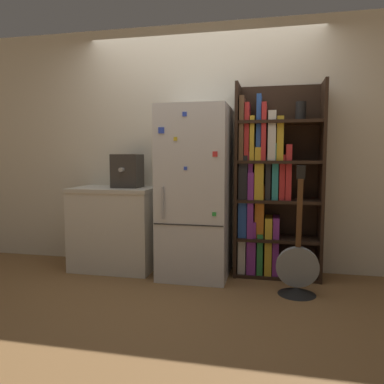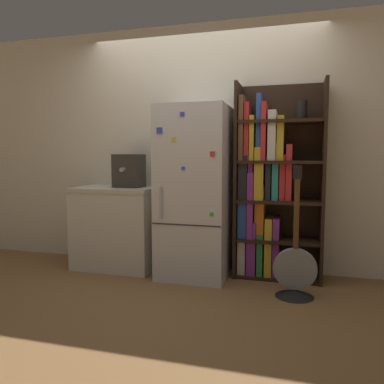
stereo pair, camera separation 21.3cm
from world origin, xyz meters
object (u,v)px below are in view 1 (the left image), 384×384
bookshelf (267,187)px  espresso_machine (127,171)px  guitar (297,276)px  refrigerator (195,192)px

bookshelf → espresso_machine: 1.47m
bookshelf → guitar: 0.94m
refrigerator → bookshelf: 0.73m
refrigerator → bookshelf: bearing=13.8°
refrigerator → bookshelf: size_ratio=0.88×
refrigerator → guitar: 1.24m
refrigerator → bookshelf: (0.70, 0.17, 0.05)m
bookshelf → espresso_machine: bearing=-176.1°
guitar → bookshelf: bearing=117.7°
refrigerator → espresso_machine: bearing=174.4°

